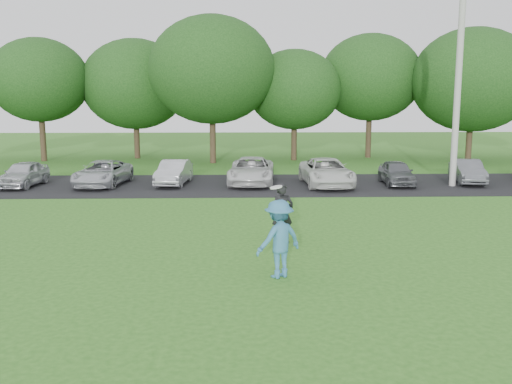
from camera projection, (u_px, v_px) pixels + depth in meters
ground at (261, 274)px, 12.99m from camera, size 100.00×100.00×0.00m
parking_lot at (249, 185)px, 25.80m from camera, size 32.00×6.50×0.03m
utility_pole at (458, 82)px, 24.65m from camera, size 0.28×0.28×9.18m
frisbee_player at (279, 239)px, 12.64m from camera, size 1.31×1.15×2.11m
camera_bystander at (282, 213)px, 15.64m from camera, size 0.69×0.54×1.65m
parked_cars at (231, 172)px, 25.67m from camera, size 28.54×5.01×1.20m
tree_row at (271, 80)px, 34.64m from camera, size 42.39×9.85×8.64m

